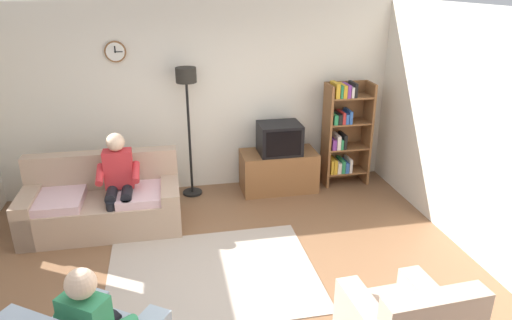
# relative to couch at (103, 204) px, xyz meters

# --- Properties ---
(ground_plane) EXTENTS (12.00, 12.00, 0.00)m
(ground_plane) POSITION_rel_couch_xyz_m (1.35, -1.59, -0.31)
(ground_plane) COLOR brown
(back_wall_assembly) EXTENTS (6.20, 0.17, 2.70)m
(back_wall_assembly) POSITION_rel_couch_xyz_m (1.35, 1.07, 1.04)
(back_wall_assembly) COLOR silver
(back_wall_assembly) RESTS_ON ground_plane
(right_wall) EXTENTS (0.12, 5.80, 2.70)m
(right_wall) POSITION_rel_couch_xyz_m (4.21, -1.59, 1.04)
(right_wall) COLOR silver
(right_wall) RESTS_ON ground_plane
(couch) EXTENTS (1.91, 0.90, 0.90)m
(couch) POSITION_rel_couch_xyz_m (0.00, 0.00, 0.00)
(couch) COLOR tan
(couch) RESTS_ON ground_plane
(tv_stand) EXTENTS (1.10, 0.56, 0.59)m
(tv_stand) POSITION_rel_couch_xyz_m (2.43, 0.66, -0.02)
(tv_stand) COLOR brown
(tv_stand) RESTS_ON ground_plane
(tv) EXTENTS (0.60, 0.49, 0.44)m
(tv) POSITION_rel_couch_xyz_m (2.43, 0.63, 0.50)
(tv) COLOR black
(tv) RESTS_ON tv_stand
(bookshelf) EXTENTS (0.68, 0.36, 1.58)m
(bookshelf) POSITION_rel_couch_xyz_m (3.44, 0.73, 0.50)
(bookshelf) COLOR brown
(bookshelf) RESTS_ON ground_plane
(floor_lamp) EXTENTS (0.28, 0.28, 1.85)m
(floor_lamp) POSITION_rel_couch_xyz_m (1.16, 0.76, 1.14)
(floor_lamp) COLOR black
(floor_lamp) RESTS_ON ground_plane
(area_rug) EXTENTS (2.20, 1.70, 0.01)m
(area_rug) POSITION_rel_couch_xyz_m (1.22, -1.30, -0.31)
(area_rug) COLOR #AD9E8E
(area_rug) RESTS_ON ground_plane
(person_on_couch) EXTENTS (0.51, 0.54, 1.24)m
(person_on_couch) POSITION_rel_couch_xyz_m (0.24, -0.11, 0.39)
(person_on_couch) COLOR red
(person_on_couch) RESTS_ON ground_plane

